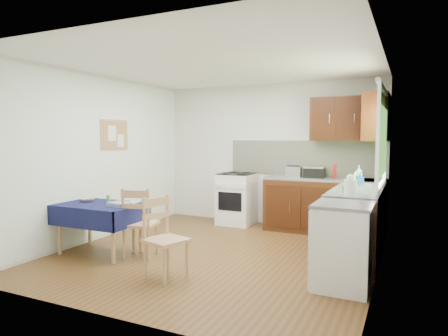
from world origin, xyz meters
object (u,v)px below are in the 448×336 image
at_px(chair_near, 163,235).
at_px(dish_rack, 357,184).
at_px(chair_far, 139,221).
at_px(kettle, 350,186).
at_px(toaster, 294,172).
at_px(sandwich_press, 315,172).
at_px(dining_table, 100,212).

xyz_separation_m(chair_near, dish_rack, (1.79, 2.06, 0.45)).
bearing_deg(dish_rack, chair_far, -160.61).
distance_m(dish_rack, kettle, 1.02).
relative_size(toaster, sandwich_press, 0.79).
distance_m(chair_near, toaster, 2.90).
bearing_deg(dining_table, dish_rack, 45.62).
bearing_deg(kettle, dining_table, -169.02).
bearing_deg(dish_rack, sandwich_press, 120.53).
xyz_separation_m(dining_table, sandwich_press, (2.34, 2.42, 0.43)).
bearing_deg(kettle, chair_far, -167.50).
height_order(chair_near, sandwich_press, sandwich_press).
distance_m(dining_table, dish_rack, 3.51).
distance_m(sandwich_press, kettle, 1.98).
bearing_deg(dining_table, chair_far, 22.39).
bearing_deg(toaster, sandwich_press, 24.72).
bearing_deg(chair_far, chair_near, 128.51).
relative_size(dining_table, dish_rack, 2.81).
xyz_separation_m(toaster, kettle, (1.13, -1.73, 0.02)).
bearing_deg(sandwich_press, chair_near, -123.20).
bearing_deg(sandwich_press, toaster, -179.28).
distance_m(chair_far, chair_near, 0.84).
distance_m(chair_far, dish_rack, 2.97).
relative_size(dish_rack, kettle, 1.64).
relative_size(chair_near, toaster, 3.54).
height_order(dining_table, chair_near, chair_near).
bearing_deg(toaster, chair_near, -93.53).
xyz_separation_m(dining_table, dish_rack, (3.09, 1.63, 0.36)).
distance_m(toaster, kettle, 2.06).
relative_size(chair_far, sandwich_press, 2.83).
xyz_separation_m(toaster, sandwich_press, (0.33, 0.08, 0.00)).
bearing_deg(kettle, chair_near, -150.51).
xyz_separation_m(sandwich_press, kettle, (0.80, -1.81, 0.01)).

